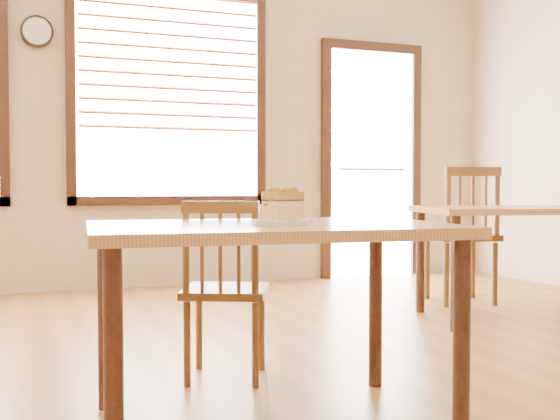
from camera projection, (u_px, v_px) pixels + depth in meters
name	position (u px, v px, depth m)	size (l,w,h in m)	color
window_right	(170.00, 81.00, 6.14)	(1.76, 0.10, 1.96)	white
entry_door	(372.00, 155.00, 6.88)	(1.08, 0.06, 2.29)	white
wall_clock	(37.00, 31.00, 5.72)	(0.26, 0.05, 0.26)	black
cafe_table_main	(270.00, 248.00, 2.59)	(1.38, 0.98, 0.75)	#C1844B
cafe_chair_main	(225.00, 289.00, 3.20)	(0.50, 0.50, 0.83)	#593818
cafe_table_second	(515.00, 221.00, 4.64)	(1.38, 1.08, 0.75)	#C1844B
cafe_chair_second	(463.00, 234.00, 5.29)	(0.55, 0.55, 1.04)	#593818
plate	(283.00, 222.00, 2.53)	(0.22, 0.22, 0.02)	white
cake_slice	(283.00, 204.00, 2.53)	(0.15, 0.13, 0.12)	#FFE190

